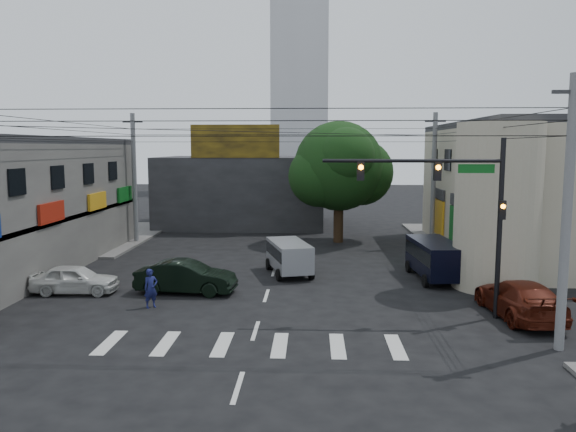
# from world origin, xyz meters

# --- Properties ---
(ground) EXTENTS (160.00, 160.00, 0.00)m
(ground) POSITION_xyz_m (0.00, 0.00, 0.00)
(ground) COLOR black
(ground) RESTS_ON ground
(sidewalk_far_left) EXTENTS (16.00, 16.00, 0.15)m
(sidewalk_far_left) POSITION_xyz_m (-18.00, 18.00, 0.07)
(sidewalk_far_left) COLOR #514F4C
(sidewalk_far_left) RESTS_ON ground
(sidewalk_far_right) EXTENTS (16.00, 16.00, 0.15)m
(sidewalk_far_right) POSITION_xyz_m (18.00, 18.00, 0.07)
(sidewalk_far_right) COLOR #514F4C
(sidewalk_far_right) RESTS_ON ground
(building_right) EXTENTS (14.00, 18.00, 8.00)m
(building_right) POSITION_xyz_m (18.00, 13.00, 4.00)
(building_right) COLOR #9F967E
(building_right) RESTS_ON ground
(corner_column) EXTENTS (4.00, 4.00, 8.00)m
(corner_column) POSITION_xyz_m (11.00, 4.00, 4.00)
(corner_column) COLOR #9F967E
(corner_column) RESTS_ON ground
(building_far) EXTENTS (14.00, 10.00, 6.00)m
(building_far) POSITION_xyz_m (-4.00, 26.00, 3.00)
(building_far) COLOR #232326
(building_far) RESTS_ON ground
(billboard) EXTENTS (7.00, 0.30, 2.60)m
(billboard) POSITION_xyz_m (-4.00, 21.10, 7.30)
(billboard) COLOR olive
(billboard) RESTS_ON building_far
(tower_distant) EXTENTS (9.00, 9.00, 44.00)m
(tower_distant) POSITION_xyz_m (0.00, 70.00, 22.00)
(tower_distant) COLOR silver
(tower_distant) RESTS_ON ground
(street_tree) EXTENTS (6.40, 6.40, 8.70)m
(street_tree) POSITION_xyz_m (4.00, 17.00, 5.47)
(street_tree) COLOR black
(street_tree) RESTS_ON ground
(traffic_gantry) EXTENTS (7.10, 0.35, 7.20)m
(traffic_gantry) POSITION_xyz_m (7.82, -1.00, 4.83)
(traffic_gantry) COLOR black
(traffic_gantry) RESTS_ON ground
(utility_pole_near_right) EXTENTS (0.32, 0.32, 9.20)m
(utility_pole_near_right) POSITION_xyz_m (10.50, -4.50, 4.60)
(utility_pole_near_right) COLOR #59595B
(utility_pole_near_right) RESTS_ON ground
(utility_pole_far_left) EXTENTS (0.32, 0.32, 9.20)m
(utility_pole_far_left) POSITION_xyz_m (-10.50, 16.00, 4.60)
(utility_pole_far_left) COLOR #59595B
(utility_pole_far_left) RESTS_ON ground
(utility_pole_far_right) EXTENTS (0.32, 0.32, 9.20)m
(utility_pole_far_right) POSITION_xyz_m (10.50, 16.00, 4.60)
(utility_pole_far_right) COLOR #59595B
(utility_pole_far_right) RESTS_ON ground
(dark_sedan) EXTENTS (2.45, 4.95, 1.54)m
(dark_sedan) POSITION_xyz_m (-3.81, 2.34, 0.77)
(dark_sedan) COLOR black
(dark_sedan) RESTS_ON ground
(white_compact) EXTENTS (1.93, 4.12, 1.36)m
(white_compact) POSITION_xyz_m (-9.02, 2.06, 0.68)
(white_compact) COLOR silver
(white_compact) RESTS_ON ground
(maroon_sedan) EXTENTS (2.96, 5.60, 1.53)m
(maroon_sedan) POSITION_xyz_m (10.47, -0.84, 0.76)
(maroon_sedan) COLOR #451409
(maroon_sedan) RESTS_ON ground
(silver_minivan) EXTENTS (4.99, 3.83, 1.76)m
(silver_minivan) POSITION_xyz_m (0.87, 6.47, 0.88)
(silver_minivan) COLOR #919298
(silver_minivan) RESTS_ON ground
(navy_van) EXTENTS (5.27, 2.65, 1.99)m
(navy_van) POSITION_xyz_m (8.49, 5.65, 1.00)
(navy_van) COLOR black
(navy_van) RESTS_ON ground
(traffic_officer) EXTENTS (1.01, 1.00, 1.68)m
(traffic_officer) POSITION_xyz_m (-4.78, -0.12, 0.84)
(traffic_officer) COLOR #15194B
(traffic_officer) RESTS_ON ground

